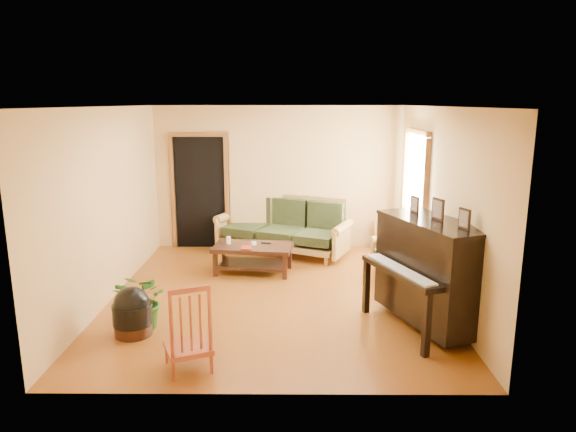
{
  "coord_description": "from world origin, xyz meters",
  "views": [
    {
      "loc": [
        0.23,
        -6.8,
        2.66
      ],
      "look_at": [
        0.18,
        0.2,
        1.1
      ],
      "focal_mm": 32.0,
      "sensor_mm": 36.0,
      "label": 1
    }
  ],
  "objects_px": {
    "coffee_table": "(253,259)",
    "potted_plant": "(145,301)",
    "red_chair": "(187,326)",
    "piano": "(430,274)",
    "sofa": "(282,226)",
    "ceramic_crock": "(382,245)",
    "footstool": "(133,317)",
    "armchair": "(404,251)"
  },
  "relations": [
    {
      "from": "sofa",
      "to": "coffee_table",
      "type": "xyz_separation_m",
      "value": [
        -0.44,
        -1.07,
        -0.28
      ]
    },
    {
      "from": "sofa",
      "to": "coffee_table",
      "type": "distance_m",
      "value": 1.19
    },
    {
      "from": "red_chair",
      "to": "ceramic_crock",
      "type": "xyz_separation_m",
      "value": [
        2.69,
        4.2,
        -0.33
      ]
    },
    {
      "from": "ceramic_crock",
      "to": "potted_plant",
      "type": "bearing_deg",
      "value": -136.0
    },
    {
      "from": "coffee_table",
      "to": "piano",
      "type": "height_order",
      "value": "piano"
    },
    {
      "from": "piano",
      "to": "footstool",
      "type": "distance_m",
      "value": 3.53
    },
    {
      "from": "sofa",
      "to": "coffee_table",
      "type": "bearing_deg",
      "value": -88.25
    },
    {
      "from": "coffee_table",
      "to": "ceramic_crock",
      "type": "xyz_separation_m",
      "value": [
        2.25,
        1.16,
        -0.09
      ]
    },
    {
      "from": "ceramic_crock",
      "to": "sofa",
      "type": "bearing_deg",
      "value": -177.26
    },
    {
      "from": "coffee_table",
      "to": "potted_plant",
      "type": "xyz_separation_m",
      "value": [
        -1.13,
        -2.11,
        0.14
      ]
    },
    {
      "from": "coffee_table",
      "to": "armchair",
      "type": "bearing_deg",
      "value": -8.1
    },
    {
      "from": "sofa",
      "to": "footstool",
      "type": "height_order",
      "value": "sofa"
    },
    {
      "from": "piano",
      "to": "footstool",
      "type": "xyz_separation_m",
      "value": [
        -3.5,
        -0.26,
        -0.44
      ]
    },
    {
      "from": "footstool",
      "to": "red_chair",
      "type": "relative_size",
      "value": 0.49
    },
    {
      "from": "sofa",
      "to": "piano",
      "type": "bearing_deg",
      "value": -35.18
    },
    {
      "from": "footstool",
      "to": "red_chair",
      "type": "distance_m",
      "value": 1.14
    },
    {
      "from": "coffee_table",
      "to": "armchair",
      "type": "relative_size",
      "value": 1.36
    },
    {
      "from": "red_chair",
      "to": "coffee_table",
      "type": "bearing_deg",
      "value": 58.55
    },
    {
      "from": "sofa",
      "to": "potted_plant",
      "type": "bearing_deg",
      "value": -92.14
    },
    {
      "from": "ceramic_crock",
      "to": "coffee_table",
      "type": "bearing_deg",
      "value": -152.78
    },
    {
      "from": "coffee_table",
      "to": "piano",
      "type": "xyz_separation_m",
      "value": [
        2.26,
        -2.0,
        0.44
      ]
    },
    {
      "from": "footstool",
      "to": "red_chair",
      "type": "height_order",
      "value": "red_chair"
    },
    {
      "from": "coffee_table",
      "to": "potted_plant",
      "type": "relative_size",
      "value": 1.71
    },
    {
      "from": "red_chair",
      "to": "potted_plant",
      "type": "height_order",
      "value": "red_chair"
    },
    {
      "from": "piano",
      "to": "footstool",
      "type": "relative_size",
      "value": 3.28
    },
    {
      "from": "piano",
      "to": "ceramic_crock",
      "type": "bearing_deg",
      "value": 68.78
    },
    {
      "from": "armchair",
      "to": "sofa",
      "type": "bearing_deg",
      "value": 125.48
    },
    {
      "from": "sofa",
      "to": "red_chair",
      "type": "distance_m",
      "value": 4.2
    },
    {
      "from": "piano",
      "to": "red_chair",
      "type": "bearing_deg",
      "value": 179.71
    },
    {
      "from": "sofa",
      "to": "footstool",
      "type": "relative_size",
      "value": 5.16
    },
    {
      "from": "coffee_table",
      "to": "potted_plant",
      "type": "bearing_deg",
      "value": -118.24
    },
    {
      "from": "sofa",
      "to": "footstool",
      "type": "bearing_deg",
      "value": -92.54
    },
    {
      "from": "red_chair",
      "to": "ceramic_crock",
      "type": "bearing_deg",
      "value": 34.1
    },
    {
      "from": "ceramic_crock",
      "to": "red_chair",
      "type": "bearing_deg",
      "value": -122.63
    },
    {
      "from": "sofa",
      "to": "piano",
      "type": "xyz_separation_m",
      "value": [
        1.82,
        -3.07,
        0.16
      ]
    },
    {
      "from": "footstool",
      "to": "ceramic_crock",
      "type": "xyz_separation_m",
      "value": [
        3.49,
        3.42,
        -0.08
      ]
    },
    {
      "from": "piano",
      "to": "ceramic_crock",
      "type": "xyz_separation_m",
      "value": [
        -0.01,
        3.16,
        -0.52
      ]
    },
    {
      "from": "coffee_table",
      "to": "ceramic_crock",
      "type": "distance_m",
      "value": 2.53
    },
    {
      "from": "piano",
      "to": "red_chair",
      "type": "xyz_separation_m",
      "value": [
        -2.7,
        -1.04,
        -0.19
      ]
    },
    {
      "from": "coffee_table",
      "to": "piano",
      "type": "distance_m",
      "value": 3.05
    },
    {
      "from": "piano",
      "to": "potted_plant",
      "type": "bearing_deg",
      "value": 160.47
    },
    {
      "from": "armchair",
      "to": "piano",
      "type": "xyz_separation_m",
      "value": [
        -0.06,
        -1.67,
        0.21
      ]
    }
  ]
}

